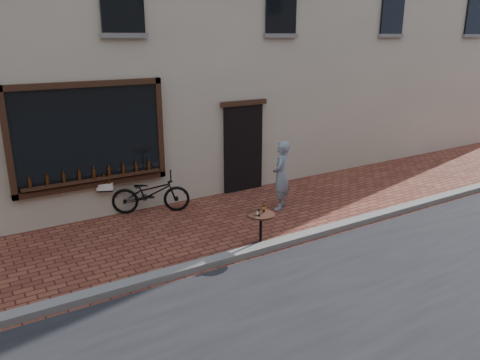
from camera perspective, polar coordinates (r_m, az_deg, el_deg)
ground at (r=8.56m, az=2.05°, el=-9.50°), size 90.00×90.00×0.00m
kerb at (r=8.68m, az=1.31°, el=-8.64°), size 90.00×0.25×0.12m
cargo_bicycle at (r=10.71m, az=-11.04°, el=-1.54°), size 2.09×1.29×0.98m
bistro_table at (r=8.79m, az=2.56°, el=-5.31°), size 0.53×0.53×0.90m
pedestrian at (r=10.69m, az=5.02°, el=0.57°), size 0.69×0.67×1.60m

